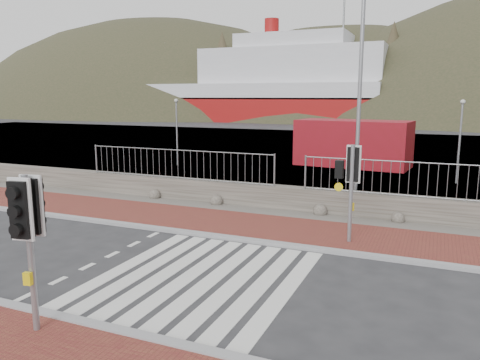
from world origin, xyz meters
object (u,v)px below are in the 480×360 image
at_px(ferry, 257,90).
at_px(traffic_signal_far, 350,173).
at_px(traffic_signal_near, 28,221).
at_px(shipping_container, 353,143).
at_px(streetlight, 364,85).

height_order(ferry, traffic_signal_far, ferry).
xyz_separation_m(ferry, traffic_signal_far, (27.42, -63.90, -3.24)).
relative_size(traffic_signal_near, shipping_container, 0.44).
relative_size(streetlight, shipping_container, 1.23).
distance_m(ferry, shipping_container, 54.31).
bearing_deg(ferry, traffic_signal_near, -72.06).
distance_m(streetlight, shipping_container, 12.33).
xyz_separation_m(ferry, shipping_container, (24.84, -48.13, -3.95)).
distance_m(traffic_signal_far, shipping_container, 15.99).
bearing_deg(traffic_signal_far, streetlight, -80.91).
distance_m(ferry, traffic_signal_near, 75.17).
distance_m(ferry, traffic_signal_far, 69.60).
bearing_deg(traffic_signal_far, shipping_container, -76.39).
xyz_separation_m(streetlight, shipping_container, (-2.24, 11.69, -3.25)).
height_order(ferry, streetlight, ferry).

